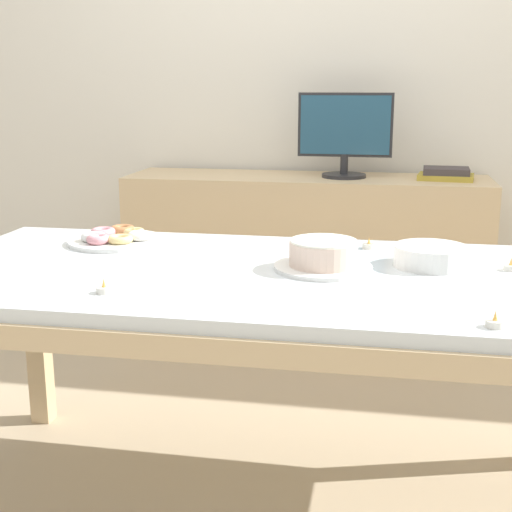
{
  "coord_description": "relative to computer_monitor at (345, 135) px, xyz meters",
  "views": [
    {
      "loc": [
        0.36,
        -1.89,
        1.24
      ],
      "look_at": [
        0.03,
        -0.08,
        0.8
      ],
      "focal_mm": 50.0,
      "sensor_mm": 36.0,
      "label": 1
    }
  ],
  "objects": [
    {
      "name": "tealight_near_front",
      "position": [
        0.15,
        -1.04,
        -0.27
      ],
      "size": [
        0.04,
        0.04,
        0.04
      ],
      "color": "silver",
      "rests_on": "dining_table"
    },
    {
      "name": "plate_stack",
      "position": [
        0.33,
        -1.24,
        -0.25
      ],
      "size": [
        0.21,
        0.21,
        0.06
      ],
      "color": "white",
      "rests_on": "dining_table"
    },
    {
      "name": "wall_back",
      "position": [
        -0.17,
        0.3,
        0.28
      ],
      "size": [
        8.0,
        0.1,
        2.6
      ],
      "primitive_type": "cube",
      "color": "silver",
      "rests_on": "ground"
    },
    {
      "name": "dining_table",
      "position": [
        -0.17,
        -1.37,
        -0.36
      ],
      "size": [
        1.89,
        0.94,
        0.74
      ],
      "color": "silver",
      "rests_on": "ground"
    },
    {
      "name": "pastry_platter",
      "position": [
        -0.67,
        -1.11,
        -0.26
      ],
      "size": [
        0.32,
        0.32,
        0.04
      ],
      "color": "white",
      "rests_on": "dining_table"
    },
    {
      "name": "tealight_right_edge",
      "position": [
        0.43,
        -1.75,
        -0.27
      ],
      "size": [
        0.04,
        0.04,
        0.04
      ],
      "color": "silver",
      "rests_on": "dining_table"
    },
    {
      "name": "cake_chocolate_round",
      "position": [
        0.03,
        -1.33,
        -0.24
      ],
      "size": [
        0.28,
        0.28,
        0.08
      ],
      "color": "white",
      "rests_on": "dining_table"
    },
    {
      "name": "sideboard",
      "position": [
        -0.17,
        0.0,
        -0.6
      ],
      "size": [
        1.66,
        0.44,
        0.83
      ],
      "color": "#D1B284",
      "rests_on": "ground"
    },
    {
      "name": "computer_monitor",
      "position": [
        0.0,
        0.0,
        0.0
      ],
      "size": [
        0.42,
        0.2,
        0.38
      ],
      "color": "#262628",
      "rests_on": "sideboard"
    },
    {
      "name": "ground_plane",
      "position": [
        -0.17,
        -1.37,
        -1.02
      ],
      "size": [
        12.0,
        12.0,
        0.0
      ],
      "primitive_type": "plane",
      "color": "tan"
    },
    {
      "name": "tealight_near_cakes",
      "position": [
        0.54,
        -1.25,
        -0.27
      ],
      "size": [
        0.04,
        0.04,
        0.04
      ],
      "color": "silver",
      "rests_on": "dining_table"
    },
    {
      "name": "book_stack",
      "position": [
        0.45,
        0.0,
        -0.16
      ],
      "size": [
        0.26,
        0.2,
        0.05
      ],
      "color": "#B29933",
      "rests_on": "sideboard"
    },
    {
      "name": "tealight_left_edge",
      "position": [
        -0.49,
        -1.66,
        -0.27
      ],
      "size": [
        0.04,
        0.04,
        0.04
      ],
      "color": "silver",
      "rests_on": "dining_table"
    }
  ]
}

